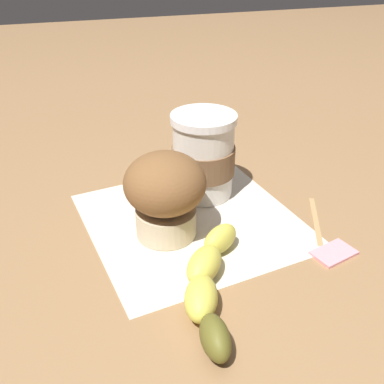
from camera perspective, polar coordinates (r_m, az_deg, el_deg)
name	(u,v)px	position (r m, az deg, el deg)	size (l,w,h in m)	color
ground_plane	(192,221)	(0.58, 0.00, -3.67)	(3.00, 3.00, 0.00)	#936D47
paper_napkin	(192,220)	(0.58, 0.00, -3.61)	(0.26, 0.26, 0.00)	beige
coffee_cup	(203,156)	(0.61, 1.43, 4.58)	(0.09, 0.09, 0.12)	silver
muffin	(165,192)	(0.53, -3.43, 0.03)	(0.10, 0.10, 0.11)	beige
banana	(209,281)	(0.47, 2.16, -11.23)	(0.18, 0.11, 0.03)	#D6CC4C
sugar_packet	(334,252)	(0.55, 17.59, -7.25)	(0.05, 0.03, 0.01)	pink
wooden_stirrer	(316,220)	(0.60, 15.43, -3.47)	(0.11, 0.01, 0.00)	tan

